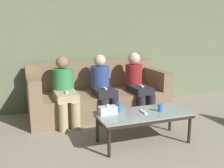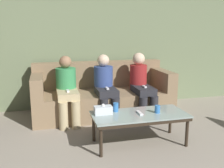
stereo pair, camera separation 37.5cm
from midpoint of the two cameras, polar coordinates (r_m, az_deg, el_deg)
name	(u,v)px [view 2 (the right image)]	position (r m, az deg, el deg)	size (l,w,h in m)	color
wall_back	(95,36)	(4.83, -1.37, 10.39)	(12.00, 0.06, 2.60)	#707F5B
couch	(102,96)	(4.46, 0.21, -2.56)	(2.28, 0.91, 0.87)	#897051
coffee_table	(139,117)	(3.33, 9.24, -7.09)	(1.19, 0.55, 0.40)	#8C9E99
cup_near_left	(157,109)	(3.38, 13.01, -5.41)	(0.07, 0.07, 0.10)	#3372BF
cup_near_right	(116,107)	(3.35, 4.04, -5.11)	(0.07, 0.07, 0.11)	#3372BF
tissue_box	(103,110)	(3.25, 1.36, -5.73)	(0.22, 0.12, 0.13)	silver
game_remote	(140,113)	(3.32, 9.27, -6.27)	(0.04, 0.15, 0.02)	white
seated_person_left_end	(67,88)	(4.07, -7.21, -0.82)	(0.32, 0.69, 1.02)	tan
seated_person_mid_left	(105,85)	(4.19, 1.02, -0.29)	(0.31, 0.65, 1.03)	#28282D
seated_person_mid_right	(141,83)	(4.37, 8.81, 0.10)	(0.31, 0.70, 1.04)	#28282D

